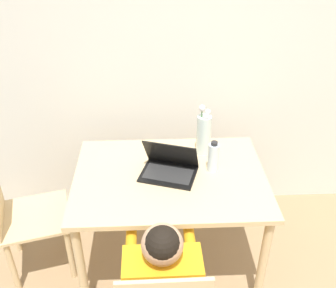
{
  "coord_description": "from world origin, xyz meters",
  "views": [
    {
      "loc": [
        -0.34,
        -0.24,
        2.09
      ],
      "look_at": [
        -0.25,
        1.63,
        0.89
      ],
      "focal_mm": 42.0,
      "sensor_mm": 36.0,
      "label": 1
    }
  ],
  "objects": [
    {
      "name": "wall_back",
      "position": [
        0.0,
        2.23,
        1.25
      ],
      "size": [
        6.4,
        0.05,
        2.5
      ],
      "color": "silver",
      "rests_on": "ground_plane"
    },
    {
      "name": "dining_table",
      "position": [
        -0.24,
        1.57,
        0.62
      ],
      "size": [
        1.11,
        0.8,
        0.71
      ],
      "color": "#D6B784",
      "rests_on": "ground_plane"
    },
    {
      "name": "chair_spare",
      "position": [
        -1.14,
        1.57,
        0.45
      ],
      "size": [
        0.49,
        0.49,
        0.87
      ],
      "rotation": [
        0.0,
        0.0,
        1.82
      ],
      "color": "#D6B784",
      "rests_on": "ground_plane"
    },
    {
      "name": "person_seated",
      "position": [
        -0.31,
        0.96,
        0.6
      ],
      "size": [
        0.35,
        0.42,
        0.96
      ],
      "rotation": [
        0.0,
        0.0,
        3.15
      ],
      "color": "orange",
      "rests_on": "ground_plane"
    },
    {
      "name": "laptop",
      "position": [
        -0.24,
        1.6,
        0.76
      ],
      "size": [
        0.37,
        0.31,
        0.21
      ],
      "rotation": [
        0.0,
        0.0,
        -0.31
      ],
      "color": "black",
      "rests_on": "dining_table"
    },
    {
      "name": "flower_vase",
      "position": [
        -0.03,
        1.8,
        0.86
      ],
      "size": [
        0.09,
        0.09,
        0.34
      ],
      "color": "silver",
      "rests_on": "dining_table"
    },
    {
      "name": "water_bottle",
      "position": [
        0.01,
        1.61,
        0.81
      ],
      "size": [
        0.06,
        0.06,
        0.2
      ],
      "color": "silver",
      "rests_on": "dining_table"
    }
  ]
}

